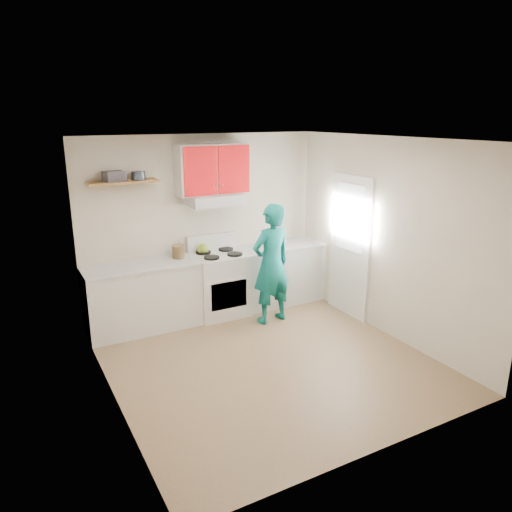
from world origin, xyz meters
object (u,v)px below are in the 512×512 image
stove (220,284)px  person (271,264)px  tin (138,176)px  kettle (203,249)px  crock (178,252)px

stove → person: (0.53, -0.59, 0.39)m
tin → stove: bearing=-8.2°
stove → kettle: size_ratio=5.21×
stove → kettle: 0.58m
stove → person: size_ratio=0.54×
tin → person: size_ratio=0.11×
stove → crock: size_ratio=4.52×
crock → person: size_ratio=0.12×
stove → tin: tin is taller
stove → tin: size_ratio=5.09×
tin → person: 2.14m
tin → person: (1.59, -0.74, -1.24)m
tin → kettle: tin is taller
kettle → person: size_ratio=0.10×
kettle → person: person is taller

